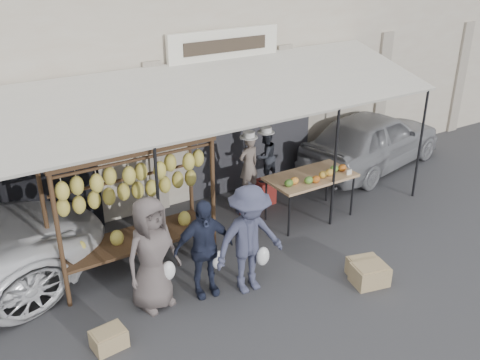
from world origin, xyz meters
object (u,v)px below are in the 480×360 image
at_px(banana_rack, 131,184).
at_px(vendor_left, 249,165).
at_px(crate_near_b, 364,268).
at_px(crate_far, 109,339).
at_px(vendor_right, 265,156).
at_px(crate_near_a, 370,275).
at_px(customer_right, 249,240).
at_px(customer_left, 152,254).
at_px(customer_mid, 203,248).
at_px(sedan, 372,139).
at_px(produce_table, 312,178).

relative_size(banana_rack, vendor_left, 2.17).
xyz_separation_m(banana_rack, crate_near_b, (3.04, -2.12, -1.42)).
bearing_deg(vendor_left, crate_far, 26.64).
distance_m(vendor_right, crate_near_a, 3.35).
bearing_deg(vendor_right, customer_right, 39.82).
relative_size(customer_left, customer_mid, 1.11).
distance_m(crate_near_b, sedan, 4.70).
bearing_deg(crate_near_a, banana_rack, 141.95).
distance_m(produce_table, crate_near_b, 2.18).
height_order(banana_rack, vendor_right, banana_rack).
distance_m(vendor_left, crate_near_a, 3.15).
bearing_deg(crate_near_a, sedan, 45.44).
bearing_deg(crate_near_b, customer_right, 158.40).
bearing_deg(vendor_right, crate_near_b, 76.84).
bearing_deg(crate_far, vendor_right, 30.03).
xyz_separation_m(vendor_right, crate_far, (-4.20, -2.43, -0.91)).
xyz_separation_m(banana_rack, customer_mid, (0.63, -1.14, -0.77)).
xyz_separation_m(vendor_right, sedan, (3.23, 0.24, -0.35)).
xyz_separation_m(crate_near_b, sedan, (3.34, 3.26, 0.54)).
relative_size(customer_mid, sedan, 0.39).
xyz_separation_m(banana_rack, crate_near_a, (2.97, -2.32, -1.41)).
xyz_separation_m(customer_left, crate_near_b, (3.19, -1.12, -0.74)).
xyz_separation_m(produce_table, vendor_right, (-0.38, 1.03, 0.16)).
xyz_separation_m(customer_mid, crate_near_b, (2.41, -0.99, -0.65)).
bearing_deg(customer_right, customer_left, 164.74).
bearing_deg(produce_table, crate_far, -163.06).
distance_m(customer_mid, crate_near_a, 2.70).
height_order(vendor_right, crate_near_a, vendor_right).
xyz_separation_m(banana_rack, produce_table, (3.53, -0.13, -0.69)).
bearing_deg(customer_left, sedan, 4.81).
height_order(produce_table, crate_near_a, produce_table).
bearing_deg(crate_far, produce_table, 16.94).
relative_size(customer_mid, crate_near_a, 2.95).
bearing_deg(crate_far, sedan, 19.74).
bearing_deg(crate_near_b, crate_near_a, -110.52).
bearing_deg(vendor_right, customer_left, 18.93).
bearing_deg(sedan, vendor_left, 85.05).
bearing_deg(banana_rack, customer_left, -98.12).
height_order(banana_rack, crate_far, banana_rack).
relative_size(customer_right, crate_near_b, 3.55).
height_order(vendor_right, customer_mid, customer_mid).
bearing_deg(sedan, customer_left, 96.13).
distance_m(banana_rack, crate_near_a, 4.02).
height_order(customer_mid, crate_far, customer_mid).
bearing_deg(sedan, produce_table, 102.00).
distance_m(vendor_right, crate_near_b, 3.16).
height_order(customer_left, crate_near_b, customer_left).
relative_size(customer_mid, customer_right, 0.90).
height_order(vendor_left, crate_near_a, vendor_left).
bearing_deg(vendor_left, produce_table, 134.73).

